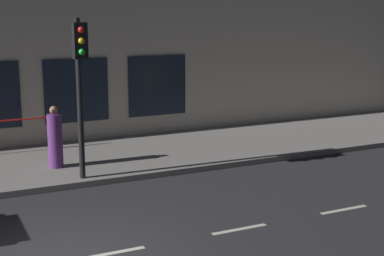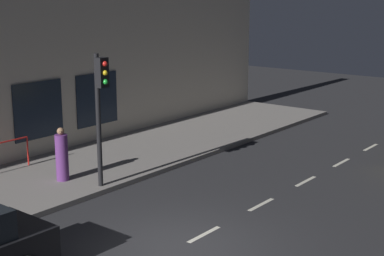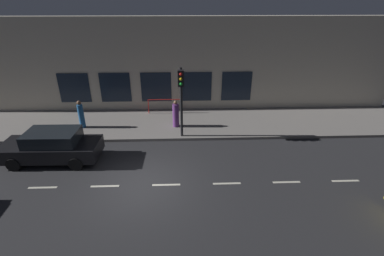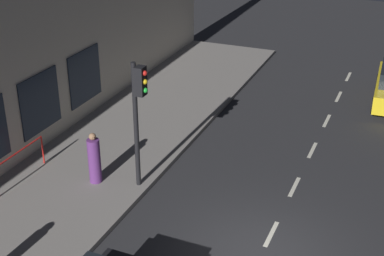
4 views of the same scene
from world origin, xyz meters
name	(u,v)px [view 4 (image 4 of 4)]	position (x,y,z in m)	size (l,w,h in m)	color
ground_plane	(261,256)	(0.00, 0.00, 0.00)	(60.00, 60.00, 0.00)	#28282B
sidewalk	(53,201)	(6.25, 0.00, 0.07)	(4.50, 32.00, 0.15)	gray
lane_centre_line	(271,234)	(0.00, -1.00, 0.00)	(0.12, 27.20, 0.01)	beige
traffic_light	(139,104)	(4.22, -1.69, 2.81)	(0.49, 0.32, 3.88)	black
pedestrian_0	(94,160)	(5.62, -1.34, 0.89)	(0.54, 0.54, 1.63)	#5B2D70
red_railing	(20,158)	(7.77, -0.58, 0.88)	(0.05, 2.24, 0.97)	red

